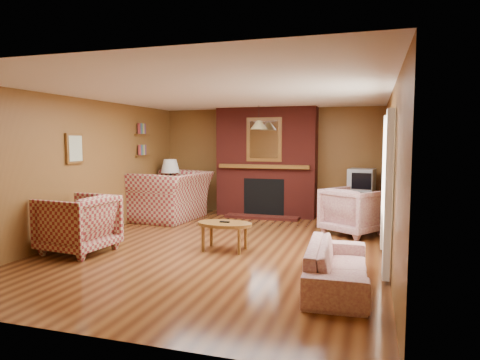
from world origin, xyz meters
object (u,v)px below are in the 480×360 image
(crt_tv, at_px, (362,180))
(fireplace, at_px, (267,163))
(floral_sofa, at_px, (337,265))
(plaid_armchair, at_px, (78,224))
(side_table, at_px, (171,202))
(floral_armchair, at_px, (353,211))
(coffee_table, at_px, (225,226))
(table_lamp, at_px, (170,173))
(tv_stand, at_px, (361,207))
(plaid_loveseat, at_px, (170,196))

(crt_tv, bearing_deg, fireplace, 174.70)
(floral_sofa, bearing_deg, plaid_armchair, 81.35)
(fireplace, bearing_deg, plaid_armchair, -116.46)
(fireplace, relative_size, side_table, 4.33)
(floral_armchair, height_order, coffee_table, floral_armchair)
(plaid_armchair, distance_m, table_lamp, 3.43)
(tv_stand, bearing_deg, plaid_armchair, -136.14)
(plaid_loveseat, relative_size, floral_sofa, 0.91)
(floral_armchair, distance_m, table_lamp, 4.17)
(coffee_table, relative_size, table_lamp, 1.21)
(side_table, height_order, tv_stand, tv_stand)
(plaid_armchair, relative_size, table_lamp, 1.36)
(plaid_armchair, relative_size, floral_sofa, 0.56)
(tv_stand, bearing_deg, plaid_loveseat, -166.66)
(side_table, xyz_separation_m, tv_stand, (4.15, 0.35, 0.05))
(floral_armchair, xyz_separation_m, coffee_table, (-1.83, -1.75, -0.04))
(plaid_armchair, height_order, coffee_table, plaid_armchair)
(fireplace, bearing_deg, crt_tv, -5.30)
(floral_armchair, distance_m, coffee_table, 2.53)
(coffee_table, bearing_deg, table_lamp, 130.24)
(plaid_armchair, relative_size, coffee_table, 1.12)
(plaid_armchair, distance_m, tv_stand, 5.47)
(fireplace, height_order, plaid_loveseat, fireplace)
(fireplace, relative_size, crt_tv, 4.22)
(table_lamp, bearing_deg, plaid_loveseat, -64.13)
(coffee_table, xyz_separation_m, tv_stand, (1.93, 2.97, -0.05))
(side_table, xyz_separation_m, table_lamp, (0.00, 0.00, 0.67))
(coffee_table, bearing_deg, floral_armchair, 43.81)
(floral_sofa, distance_m, table_lamp, 5.54)
(fireplace, distance_m, floral_armchair, 2.52)
(fireplace, height_order, floral_sofa, fireplace)
(side_table, distance_m, tv_stand, 4.16)
(tv_stand, relative_size, crt_tv, 1.14)
(floral_armchair, distance_m, side_table, 4.14)
(floral_armchair, bearing_deg, side_table, 21.50)
(tv_stand, bearing_deg, fireplace, 175.68)
(fireplace, xyz_separation_m, floral_armchair, (1.94, -1.40, -0.76))
(floral_sofa, bearing_deg, crt_tv, -4.94)
(plaid_armchair, height_order, side_table, plaid_armchair)
(crt_tv, bearing_deg, coffee_table, -123.08)
(coffee_table, distance_m, side_table, 3.44)
(floral_sofa, bearing_deg, plaid_loveseat, 46.15)
(plaid_armchair, bearing_deg, plaid_loveseat, -176.30)
(floral_armchair, bearing_deg, plaid_loveseat, 28.31)
(plaid_armchair, xyz_separation_m, tv_stand, (4.00, 3.73, -0.11))
(plaid_loveseat, height_order, tv_stand, plaid_loveseat)
(floral_armchair, distance_m, tv_stand, 1.23)
(side_table, height_order, crt_tv, crt_tv)
(table_lamp, relative_size, crt_tv, 1.24)
(plaid_armchair, xyz_separation_m, floral_sofa, (3.85, -0.39, -0.19))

